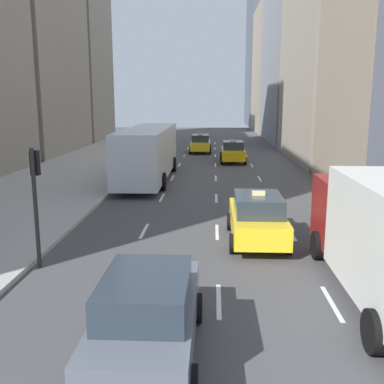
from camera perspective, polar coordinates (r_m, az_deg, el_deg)
The scene contains 9 objects.
sidewalk_left at distance 31.33m, azimuth -14.83°, elevation 2.29°, with size 8.00×66.00×0.15m, color #ADAAA3.
lane_markings at distance 25.95m, azimuth 3.06°, elevation 0.63°, with size 5.72×56.00×0.01m.
building_row_right at distance 53.70m, azimuth 13.81°, elevation 19.99°, with size 6.00×94.38×32.47m.
taxi_lead at distance 15.99m, azimuth 8.29°, elevation -3.23°, with size 2.02×4.40×1.87m.
taxi_second at distance 36.32m, azimuth 5.21°, elevation 5.14°, with size 2.02×4.40×1.87m.
taxi_third at distance 42.98m, azimuth 1.09°, elevation 6.19°, with size 2.02×4.40×1.87m.
sedan_black_near at distance 9.00m, azimuth -5.61°, elevation -15.17°, with size 2.02×4.52×1.76m.
city_bus at distance 28.12m, azimuth -5.57°, elevation 5.12°, with size 2.80×11.61×3.25m.
traffic_light_pole at distance 13.87m, azimuth -19.25°, elevation 0.43°, with size 0.24×0.42×3.60m.
Camera 1 is at (2.43, -2.48, 4.94)m, focal length 42.00 mm.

